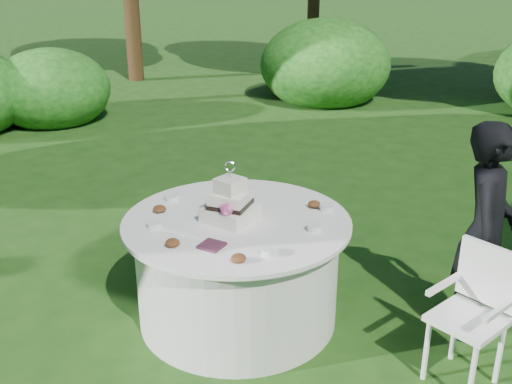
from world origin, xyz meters
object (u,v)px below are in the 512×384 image
napkins (212,245)px  chair (476,305)px  cake (230,205)px  table (237,269)px  guest (485,232)px

napkins → chair: chair is taller
cake → chair: size_ratio=0.49×
table → cake: 0.50m
napkins → table: size_ratio=0.09×
guest → cake: guest is taller
guest → napkins: bearing=121.4°
guest → cake: size_ratio=3.53×
cake → chair: 1.66m
guest → table: (-1.50, -0.66, -0.36)m
table → cake: cake is taller
chair → table: bearing=-175.4°
guest → table: bearing=107.9°
guest → cake: 1.69m
table → cake: bearing=-136.7°
guest → chair: size_ratio=1.72×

